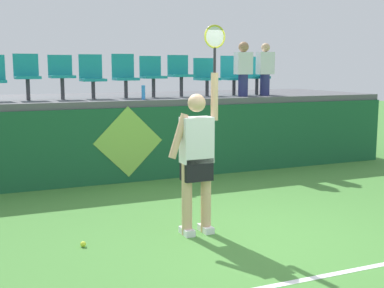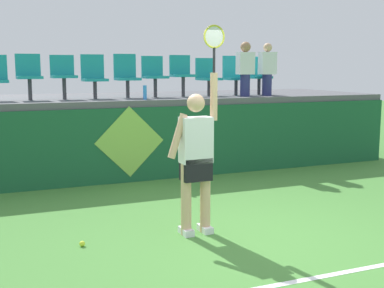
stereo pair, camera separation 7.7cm
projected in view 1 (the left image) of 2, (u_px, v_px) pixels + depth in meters
The scene contains 19 objects.
ground_plane at pixel (256, 241), 6.12m from camera, with size 40.00×40.00×0.00m, color #478438.
court_back_wall at pixel (153, 143), 9.39m from camera, with size 10.43×0.20×1.34m, color #195633.
spectator_platform at pixel (130, 99), 10.61m from camera, with size 10.43×3.02×0.12m, color #56565B.
court_baseline_stripe at pixel (316, 277), 5.05m from camera, with size 9.39×0.08×0.01m, color white.
tennis_player at pixel (197, 156), 6.25m from camera, with size 0.75×0.27×2.56m.
tennis_ball at pixel (83, 244), 5.91m from camera, with size 0.07×0.07×0.07m, color #D1E533.
water_bottle at pixel (143, 93), 9.37m from camera, with size 0.07×0.07×0.26m, color #338CE5.
stadium_chair_1 at pixel (27, 74), 9.17m from camera, with size 0.44×0.42×0.83m.
stadium_chair_2 at pixel (61, 74), 9.40m from camera, with size 0.44×0.42×0.82m.
stadium_chair_3 at pixel (92, 75), 9.64m from camera, with size 0.44×0.42×0.83m.
stadium_chair_4 at pixel (125, 74), 9.89m from camera, with size 0.44×0.42×0.85m.
stadium_chair_5 at pixel (152, 74), 10.10m from camera, with size 0.44×0.42×0.81m.
stadium_chair_6 at pixel (180, 73), 10.33m from camera, with size 0.44×0.42×0.83m.
stadium_chair_7 at pixel (206, 75), 10.56m from camera, with size 0.44×0.42×0.78m.
stadium_chair_8 at pixel (232, 74), 10.81m from camera, with size 0.44×0.42×0.83m.
stadium_chair_9 at pixel (255, 74), 11.02m from camera, with size 0.44×0.42×0.81m.
spectator_0 at pixel (243, 68), 10.36m from camera, with size 0.34×0.21×1.10m.
spectator_1 at pixel (265, 69), 10.64m from camera, with size 0.34×0.20×1.08m.
wall_signage_mount at pixel (129, 182), 9.20m from camera, with size 1.27×0.01×1.38m.
Camera 1 is at (-3.03, -5.10, 2.06)m, focal length 47.86 mm.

